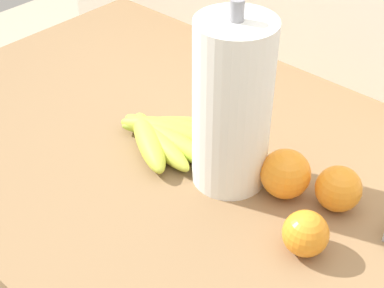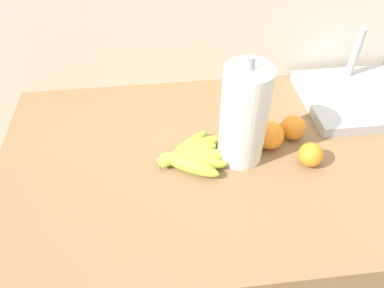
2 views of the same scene
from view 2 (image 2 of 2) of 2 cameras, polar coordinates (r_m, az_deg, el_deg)
name	(u,v)px [view 2 (image 2 of 2)]	position (r m, az deg, el deg)	size (l,w,h in m)	color
counter	(303,238)	(1.45, 16.79, -13.73)	(1.87, 0.73, 0.93)	olive
wall_back	(280,129)	(1.55, 13.50, 2.27)	(2.27, 0.06, 1.30)	silver
banana_bunch	(190,156)	(0.97, -0.24, -1.88)	(0.21, 0.20, 0.04)	#B9C43F
orange_right	(311,155)	(1.01, 17.94, -1.59)	(0.06, 0.06, 0.06)	orange
orange_front	(293,127)	(1.07, 15.44, 2.50)	(0.07, 0.07, 0.07)	orange
orange_back_left	(239,140)	(1.00, 7.23, 0.67)	(0.07, 0.07, 0.07)	orange
orange_center	(270,135)	(1.02, 12.00, 1.33)	(0.08, 0.08, 0.08)	orange
paper_towel_roll	(244,116)	(0.92, 8.07, 4.30)	(0.12, 0.12, 0.30)	white
sink_basin	(360,97)	(1.29, 24.67, 6.70)	(0.36, 0.30, 0.20)	#B7BABF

